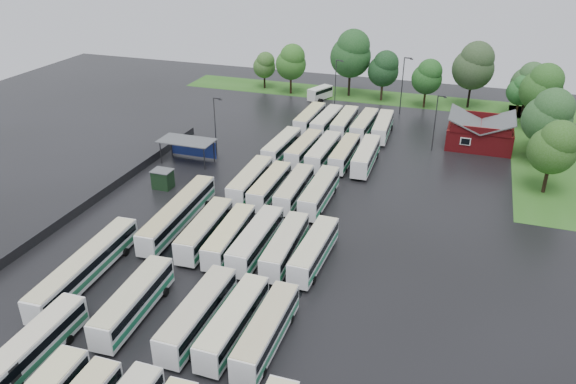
% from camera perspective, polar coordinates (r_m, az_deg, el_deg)
% --- Properties ---
extents(ground, '(160.00, 160.00, 0.00)m').
position_cam_1_polar(ground, '(62.00, -5.37, -6.45)').
color(ground, black).
rests_on(ground, ground).
extents(brick_building, '(10.07, 8.60, 5.39)m').
position_cam_1_polar(brick_building, '(95.46, 18.88, 5.49)').
color(brick_building, maroon).
rests_on(brick_building, ground).
extents(wash_shed, '(8.20, 4.20, 3.58)m').
position_cam_1_polar(wash_shed, '(85.36, -10.12, 4.94)').
color(wash_shed, '#2D2D30').
rests_on(wash_shed, ground).
extents(utility_hut, '(2.70, 2.20, 2.62)m').
position_cam_1_polar(utility_hut, '(78.06, -12.61, 1.30)').
color(utility_hut, black).
rests_on(utility_hut, ground).
extents(grass_strip_north, '(80.00, 10.00, 0.01)m').
position_cam_1_polar(grass_strip_north, '(118.73, 8.37, 9.58)').
color(grass_strip_north, '#2A5E1A').
rests_on(grass_strip_north, ground).
extents(grass_strip_east, '(10.00, 50.00, 0.01)m').
position_cam_1_polar(grass_strip_east, '(96.82, 24.60, 3.58)').
color(grass_strip_east, '#2A5E1A').
rests_on(grass_strip_east, ground).
extents(west_fence, '(0.10, 50.00, 1.20)m').
position_cam_1_polar(west_fence, '(78.15, -18.04, 0.05)').
color(west_fence, '#2D2D30').
rests_on(west_fence, ground).
extents(bus_r1c0, '(2.97, 11.46, 3.16)m').
position_cam_1_polar(bus_r1c0, '(54.08, -15.41, -10.63)').
color(bus_r1c0, white).
rests_on(bus_r1c0, ground).
extents(bus_r1c2, '(2.49, 11.49, 3.19)m').
position_cam_1_polar(bus_r1c2, '(51.38, -9.14, -12.08)').
color(bus_r1c2, white).
rests_on(bus_r1c2, ground).
extents(bus_r1c3, '(2.48, 11.10, 3.08)m').
position_cam_1_polar(bus_r1c3, '(50.22, -5.56, -12.96)').
color(bus_r1c3, white).
rests_on(bus_r1c3, ground).
extents(bus_r1c4, '(2.35, 10.95, 3.05)m').
position_cam_1_polar(bus_r1c4, '(49.17, -2.17, -13.86)').
color(bus_r1c4, white).
rests_on(bus_r1c4, ground).
extents(bus_r2c0, '(2.96, 11.43, 3.15)m').
position_cam_1_polar(bus_r2c0, '(63.77, -8.42, -3.81)').
color(bus_r2c0, white).
rests_on(bus_r2c0, ground).
extents(bus_r2c1, '(2.88, 11.05, 3.05)m').
position_cam_1_polar(bus_r2c1, '(62.35, -5.95, -4.46)').
color(bus_r2c1, white).
rests_on(bus_r2c1, ground).
extents(bus_r2c2, '(2.53, 11.50, 3.20)m').
position_cam_1_polar(bus_r2c2, '(61.25, -3.25, -4.87)').
color(bus_r2c2, white).
rests_on(bus_r2c2, ground).
extents(bus_r2c3, '(2.68, 11.01, 3.04)m').
position_cam_1_polar(bus_r2c3, '(60.31, -0.29, -5.46)').
color(bus_r2c3, white).
rests_on(bus_r2c3, ground).
extents(bus_r2c4, '(2.58, 10.98, 3.04)m').
position_cam_1_polar(bus_r2c4, '(59.57, 2.66, -5.93)').
color(bus_r2c4, white).
rests_on(bus_r2c4, ground).
extents(bus_r3c0, '(2.69, 11.46, 3.17)m').
position_cam_1_polar(bus_r3c0, '(74.88, -3.84, 1.17)').
color(bus_r3c0, white).
rests_on(bus_r3c0, ground).
extents(bus_r3c1, '(2.39, 10.97, 3.05)m').
position_cam_1_polar(bus_r3c1, '(73.42, -1.86, 0.63)').
color(bus_r3c1, white).
rests_on(bus_r3c1, ground).
extents(bus_r3c2, '(2.51, 10.88, 3.02)m').
position_cam_1_polar(bus_r3c2, '(72.63, 0.64, 0.33)').
color(bus_r3c2, white).
rests_on(bus_r3c2, ground).
extents(bus_r3c3, '(2.43, 11.36, 3.16)m').
position_cam_1_polar(bus_r3c3, '(71.67, 3.21, -0.01)').
color(bus_r3c3, white).
rests_on(bus_r3c3, ground).
extents(bus_r4c0, '(2.75, 11.18, 3.09)m').
position_cam_1_polar(bus_r4c0, '(86.31, -0.63, 4.67)').
color(bus_r4c0, white).
rests_on(bus_r4c0, ground).
extents(bus_r4c1, '(2.72, 11.07, 3.06)m').
position_cam_1_polar(bus_r4c1, '(85.42, 1.63, 4.42)').
color(bus_r4c1, white).
rests_on(bus_r4c1, ground).
extents(bus_r4c2, '(2.66, 11.48, 3.18)m').
position_cam_1_polar(bus_r4c2, '(84.24, 3.62, 4.10)').
color(bus_r4c2, white).
rests_on(bus_r4c2, ground).
extents(bus_r4c3, '(2.36, 10.91, 3.04)m').
position_cam_1_polar(bus_r4c3, '(84.08, 5.77, 3.92)').
color(bus_r4c3, white).
rests_on(bus_r4c3, ground).
extents(bus_r4c4, '(2.67, 11.40, 3.16)m').
position_cam_1_polar(bus_r4c4, '(83.41, 7.92, 3.66)').
color(bus_r4c4, white).
rests_on(bus_r4c4, ground).
extents(bus_r5c0, '(2.60, 11.38, 3.16)m').
position_cam_1_polar(bus_r5c0, '(98.64, 2.22, 7.47)').
color(bus_r5c0, white).
rests_on(bus_r5c0, ground).
extents(bus_r5c1, '(2.87, 11.50, 3.18)m').
position_cam_1_polar(bus_r5c1, '(97.34, 3.97, 7.17)').
color(bus_r5c1, white).
rests_on(bus_r5c1, ground).
extents(bus_r5c2, '(2.45, 11.26, 3.13)m').
position_cam_1_polar(bus_r5c2, '(97.14, 5.77, 7.05)').
color(bus_r5c2, white).
rests_on(bus_r5c2, ground).
extents(bus_r5c3, '(2.67, 11.32, 3.14)m').
position_cam_1_polar(bus_r5c3, '(96.34, 7.75, 6.77)').
color(bus_r5c3, white).
rests_on(bus_r5c3, ground).
extents(bus_r5c4, '(2.89, 11.20, 3.09)m').
position_cam_1_polar(bus_r5c4, '(95.99, 9.60, 6.56)').
color(bus_r5c4, white).
rests_on(bus_r5c4, ground).
extents(artic_bus_west_a, '(2.63, 16.30, 3.02)m').
position_cam_1_polar(artic_bus_west_a, '(50.70, -26.27, -15.70)').
color(artic_bus_west_a, white).
rests_on(artic_bus_west_a, ground).
extents(artic_bus_west_b, '(3.06, 16.53, 3.05)m').
position_cam_1_polar(artic_bus_west_b, '(67.94, -11.07, -2.09)').
color(artic_bus_west_b, white).
rests_on(artic_bus_west_b, ground).
extents(artic_bus_west_c, '(3.04, 16.45, 3.04)m').
position_cam_1_polar(artic_bus_west_c, '(60.48, -19.86, -7.11)').
color(artic_bus_west_c, white).
rests_on(artic_bus_west_c, ground).
extents(minibus, '(4.13, 6.06, 2.49)m').
position_cam_1_polar(minibus, '(115.39, 3.27, 10.04)').
color(minibus, white).
rests_on(minibus, ground).
extents(tree_north_0, '(4.77, 4.77, 7.90)m').
position_cam_1_polar(tree_north_0, '(122.36, -2.38, 12.79)').
color(tree_north_0, black).
rests_on(tree_north_0, ground).
extents(tree_north_1, '(6.28, 6.28, 10.40)m').
position_cam_1_polar(tree_north_1, '(117.91, 0.35, 13.10)').
color(tree_north_1, '#311C11').
rests_on(tree_north_1, ground).
extents(tree_north_2, '(8.23, 8.23, 13.64)m').
position_cam_1_polar(tree_north_2, '(116.49, 6.47, 13.83)').
color(tree_north_2, black).
rests_on(tree_north_2, ground).
extents(tree_north_3, '(6.12, 6.12, 10.13)m').
position_cam_1_polar(tree_north_3, '(114.69, 9.74, 12.27)').
color(tree_north_3, '#3C291D').
rests_on(tree_north_3, ground).
extents(tree_north_4, '(5.76, 5.76, 9.54)m').
position_cam_1_polar(tree_north_4, '(111.81, 14.01, 11.33)').
color(tree_north_4, '#322112').
rests_on(tree_north_4, ground).
extents(tree_north_5, '(7.75, 7.75, 12.84)m').
position_cam_1_polar(tree_north_5, '(113.60, 18.41, 12.12)').
color(tree_north_5, black).
rests_on(tree_north_5, ground).
extents(tree_north_6, '(6.10, 6.10, 10.10)m').
position_cam_1_polar(tree_north_6, '(112.80, 23.31, 10.30)').
color(tree_north_6, black).
rests_on(tree_north_6, ground).
extents(tree_east_0, '(6.21, 6.21, 10.29)m').
position_cam_1_polar(tree_east_0, '(80.44, 25.48, 4.17)').
color(tree_east_0, black).
rests_on(tree_east_0, ground).
extents(tree_east_1, '(7.08, 7.08, 11.72)m').
position_cam_1_polar(tree_east_1, '(89.85, 25.00, 7.03)').
color(tree_east_1, '#392919').
rests_on(tree_east_1, ground).
extents(tree_east_2, '(4.86, 4.85, 8.03)m').
position_cam_1_polar(tree_east_2, '(96.24, 24.71, 6.73)').
color(tree_east_2, black).
rests_on(tree_east_2, ground).
extents(tree_east_3, '(7.02, 7.02, 11.63)m').
position_cam_1_polar(tree_east_3, '(105.56, 24.46, 9.68)').
color(tree_east_3, '#3A2C1E').
rests_on(tree_east_3, ground).
extents(tree_east_4, '(4.88, 4.86, 8.05)m').
position_cam_1_polar(tree_east_4, '(111.69, 22.63, 9.57)').
color(tree_east_4, '#342412').
rests_on(tree_east_4, ground).
extents(lamp_post_ne, '(1.39, 0.27, 9.01)m').
position_cam_1_polar(lamp_post_ne, '(90.33, 14.82, 7.17)').
color(lamp_post_ne, '#2D2D30').
rests_on(lamp_post_ne, ground).
extents(lamp_post_nw, '(1.43, 0.28, 9.27)m').
position_cam_1_polar(lamp_post_nw, '(86.14, -7.36, 7.02)').
color(lamp_post_nw, '#2D2D30').
rests_on(lamp_post_nw, ground).
extents(lamp_post_back_w, '(1.47, 0.29, 9.56)m').
position_cam_1_polar(lamp_post_back_w, '(108.03, 4.91, 11.17)').
color(lamp_post_back_w, '#2D2D30').
rests_on(lamp_post_back_w, ground).
extents(lamp_post_back_e, '(1.65, 0.32, 10.70)m').
position_cam_1_polar(lamp_post_back_e, '(106.66, 11.62, 10.91)').
color(lamp_post_back_e, '#2D2D30').
rests_on(lamp_post_back_e, ground).
extents(puddle_0, '(4.73, 4.73, 0.01)m').
position_cam_1_polar(puddle_0, '(50.07, -20.45, -17.55)').
color(puddle_0, black).
rests_on(puddle_0, ground).
extents(puddle_2, '(6.89, 6.89, 0.01)m').
position_cam_1_polar(puddle_2, '(64.44, -10.20, -5.41)').
color(puddle_2, black).
rests_on(puddle_2, ground).
extents(puddle_3, '(5.16, 5.16, 0.01)m').
position_cam_1_polar(puddle_3, '(56.33, -1.17, -10.07)').
color(puddle_3, black).
rests_on(puddle_3, ground).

